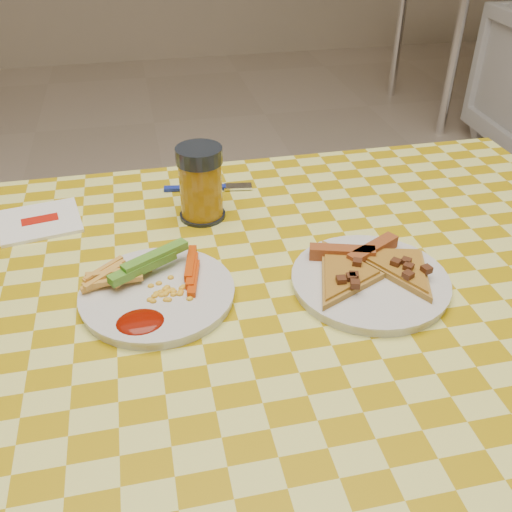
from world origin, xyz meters
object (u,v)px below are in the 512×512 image
at_px(plate_left, 158,295).
at_px(plate_right, 370,282).
at_px(drink_glass, 201,184).
at_px(table, 235,344).

xyz_separation_m(plate_left, plate_right, (0.29, -0.03, 0.00)).
relative_size(plate_left, drink_glass, 1.66).
bearing_deg(plate_right, table, 179.37).
height_order(table, drink_glass, drink_glass).
bearing_deg(drink_glass, table, -87.92).
bearing_deg(drink_glass, plate_right, -50.05).
xyz_separation_m(plate_left, drink_glass, (0.09, 0.21, 0.05)).
xyz_separation_m(plate_right, drink_glass, (-0.20, 0.24, 0.05)).
bearing_deg(plate_left, plate_right, -6.60).
distance_m(table, plate_left, 0.13).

